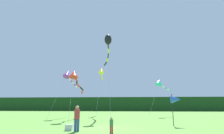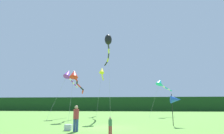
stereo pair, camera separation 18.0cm
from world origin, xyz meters
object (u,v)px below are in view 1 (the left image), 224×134
object	(u,v)px
kite_cyan	(160,83)
person_child	(111,124)
kite_purple	(68,74)
kite_yellow	(101,71)
banner_flag_pole	(176,100)
kite_black	(108,43)
cooler_box	(69,127)
kite_red	(75,76)
person_adult	(77,117)

from	to	relation	value
kite_cyan	person_child	bearing A→B (deg)	-108.01
kite_purple	kite_cyan	world-z (taller)	kite_purple
kite_cyan	kite_yellow	bearing A→B (deg)	170.74
banner_flag_pole	kite_black	bearing A→B (deg)	134.31
person_child	kite_black	world-z (taller)	kite_black
kite_purple	kite_cyan	xyz separation A→B (m)	(14.37, 5.02, -0.81)
cooler_box	kite_red	size ratio (longest dim) A/B	0.06
person_child	cooler_box	size ratio (longest dim) A/B	2.12
kite_yellow	kite_cyan	bearing A→B (deg)	-9.26
banner_flag_pole	kite_yellow	world-z (taller)	kite_yellow
kite_cyan	kite_black	world-z (taller)	kite_black
banner_flag_pole	person_child	bearing A→B (deg)	-135.39
cooler_box	banner_flag_pole	size ratio (longest dim) A/B	0.18
person_adult	kite_purple	xyz separation A→B (m)	(-5.44, 13.67, 5.37)
person_child	kite_black	bearing A→B (deg)	97.69
person_adult	kite_black	size ratio (longest dim) A/B	0.15
banner_flag_pole	kite_red	bearing A→B (deg)	156.03
person_adult	person_child	bearing A→B (deg)	-19.72
banner_flag_pole	kite_black	xyz separation A→B (m)	(-7.17, 7.35, 8.27)
person_adult	person_child	world-z (taller)	person_adult
person_adult	kite_red	world-z (taller)	kite_red
person_adult	cooler_box	distance (m)	1.21
kite_red	kite_purple	bearing A→B (deg)	118.98
kite_purple	kite_black	world-z (taller)	kite_black
kite_red	kite_cyan	world-z (taller)	kite_cyan
kite_purple	kite_cyan	distance (m)	15.25
cooler_box	kite_purple	xyz separation A→B (m)	(-4.71, 13.10, 6.16)
kite_purple	banner_flag_pole	bearing A→B (deg)	-34.37
person_adult	banner_flag_pole	size ratio (longest dim) A/B	0.63
person_adult	kite_yellow	bearing A→B (deg)	93.75
person_adult	kite_yellow	world-z (taller)	kite_yellow
kite_yellow	kite_purple	size ratio (longest dim) A/B	1.06
kite_cyan	kite_red	bearing A→B (deg)	-142.27
kite_yellow	banner_flag_pole	bearing A→B (deg)	-59.53
cooler_box	kite_cyan	distance (m)	21.21
kite_purple	kite_cyan	bearing A→B (deg)	19.23
kite_yellow	kite_cyan	world-z (taller)	kite_yellow
kite_purple	kite_black	size ratio (longest dim) A/B	0.72
cooler_box	kite_black	distance (m)	15.37
person_adult	kite_red	distance (m)	10.82
kite_cyan	kite_purple	bearing A→B (deg)	-160.77
cooler_box	kite_black	xyz separation A→B (m)	(1.57, 11.24, 10.37)
cooler_box	kite_black	size ratio (longest dim) A/B	0.04
banner_flag_pole	kite_yellow	size ratio (longest dim) A/B	0.32
kite_cyan	kite_black	distance (m)	11.74
banner_flag_pole	kite_red	world-z (taller)	kite_red
person_child	kite_black	distance (m)	16.27
person_child	kite_yellow	bearing A→B (deg)	100.38
banner_flag_pole	person_adult	bearing A→B (deg)	-150.90
person_child	cooler_box	bearing A→B (deg)	155.62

